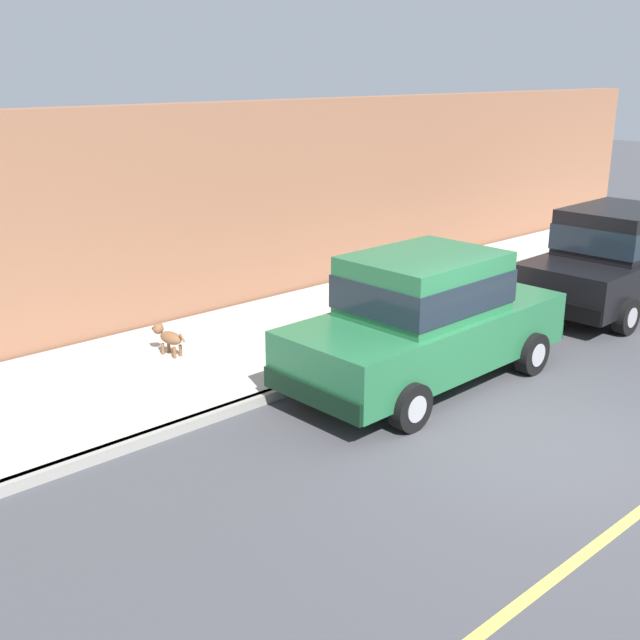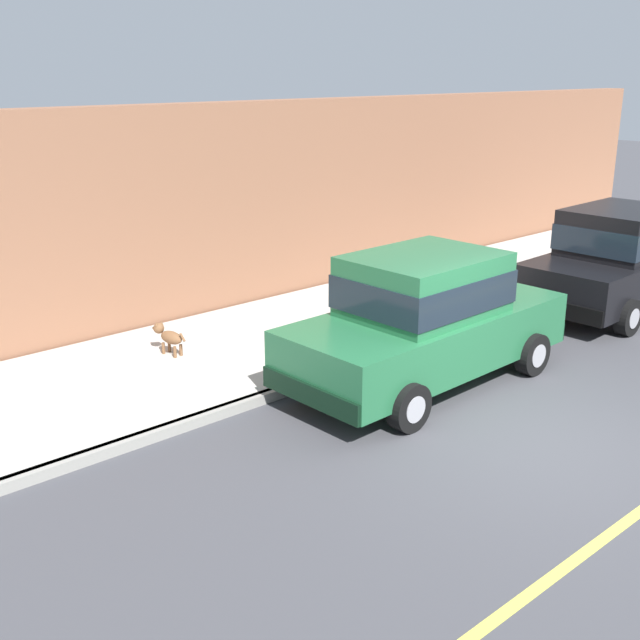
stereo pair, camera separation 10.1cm
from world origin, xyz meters
name	(u,v)px [view 1 (the left image)]	position (x,y,z in m)	size (l,w,h in m)	color
ground_plane	(539,442)	(0.00, 0.00, 0.00)	(80.00, 80.00, 0.00)	#424247
curb	(355,366)	(-3.20, 0.00, 0.07)	(0.16, 64.00, 0.14)	gray
sidewalk	(280,337)	(-5.00, 0.00, 0.07)	(3.60, 64.00, 0.14)	#B7B5AD
car_green_sedan	(425,318)	(-2.22, 0.41, 0.98)	(2.10, 4.63, 1.92)	#23663D
car_black_sedan	(617,257)	(-2.23, 5.95, 0.98)	(2.14, 4.66, 1.92)	black
dog_brown	(168,337)	(-5.39, -1.90, 0.43)	(0.75, 0.26, 0.49)	brown
building_facade	(367,189)	(-7.10, 4.20, 1.90)	(0.50, 20.00, 3.80)	#8C5B42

